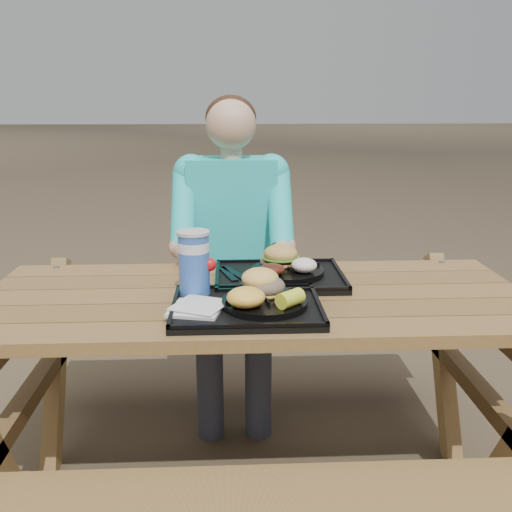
{
  "coord_description": "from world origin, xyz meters",
  "views": [
    {
      "loc": [
        -0.08,
        -1.78,
        1.38
      ],
      "look_at": [
        0.0,
        0.0,
        0.88
      ],
      "focal_mm": 40.0,
      "sensor_mm": 36.0,
      "label": 1
    }
  ],
  "objects": [
    {
      "name": "condiment_mustard",
      "position": [
        0.03,
        -0.04,
        0.79
      ],
      "size": [
        0.06,
        0.06,
        0.03
      ],
      "primitive_type": "cylinder",
      "color": "gold",
      "rests_on": "tray_near"
    },
    {
      "name": "tray_near",
      "position": [
        -0.04,
        -0.16,
        0.76
      ],
      "size": [
        0.45,
        0.35,
        0.02
      ],
      "primitive_type": "cube",
      "color": "black",
      "rests_on": "picnic_table"
    },
    {
      "name": "ground",
      "position": [
        0.0,
        0.0,
        0.0
      ],
      "size": [
        60.0,
        60.0,
        0.0
      ],
      "primitive_type": "plane",
      "color": "#999999",
      "rests_on": "ground"
    },
    {
      "name": "sandwich",
      "position": [
        0.02,
        -0.12,
        0.85
      ],
      "size": [
        0.12,
        0.12,
        0.13
      ],
      "primitive_type": null,
      "color": "#F0BA54",
      "rests_on": "plate_near"
    },
    {
      "name": "potato_salad",
      "position": [
        0.17,
        0.11,
        0.82
      ],
      "size": [
        0.09,
        0.09,
        0.05
      ],
      "primitive_type": "ellipsoid",
      "color": "#F4E3CF",
      "rests_on": "plate_far"
    },
    {
      "name": "napkin_stack",
      "position": [
        -0.19,
        -0.2,
        0.78
      ],
      "size": [
        0.18,
        0.18,
        0.02
      ],
      "primitive_type": "cube",
      "rotation": [
        0.0,
        0.0,
        -0.22
      ],
      "color": "silver",
      "rests_on": "tray_near"
    },
    {
      "name": "plate_near",
      "position": [
        0.02,
        -0.17,
        0.78
      ],
      "size": [
        0.26,
        0.26,
        0.02
      ],
      "primitive_type": "cylinder",
      "color": "black",
      "rests_on": "tray_near"
    },
    {
      "name": "picnic_table",
      "position": [
        0.0,
        0.0,
        0.38
      ],
      "size": [
        1.8,
        1.49,
        0.75
      ],
      "primitive_type": null,
      "color": "#999999",
      "rests_on": "ground"
    },
    {
      "name": "tray_far",
      "position": [
        0.09,
        0.14,
        0.76
      ],
      "size": [
        0.45,
        0.35,
        0.02
      ],
      "primitive_type": "cube",
      "color": "black",
      "rests_on": "picnic_table"
    },
    {
      "name": "diner",
      "position": [
        -0.07,
        0.65,
        0.64
      ],
      "size": [
        0.48,
        0.84,
        1.28
      ],
      "primitive_type": null,
      "color": "#1DC9CC",
      "rests_on": "ground"
    },
    {
      "name": "baked_beans",
      "position": [
        0.06,
        0.08,
        0.81
      ],
      "size": [
        0.09,
        0.09,
        0.04
      ],
      "primitive_type": "ellipsoid",
      "color": "#4C1B0F",
      "rests_on": "plate_far"
    },
    {
      "name": "plate_far",
      "position": [
        0.12,
        0.15,
        0.78
      ],
      "size": [
        0.26,
        0.26,
        0.02
      ],
      "primitive_type": "cylinder",
      "color": "black",
      "rests_on": "tray_far"
    },
    {
      "name": "burger",
      "position": [
        0.1,
        0.2,
        0.85
      ],
      "size": [
        0.13,
        0.13,
        0.11
      ],
      "primitive_type": null,
      "color": "gold",
      "rests_on": "plate_far"
    },
    {
      "name": "cutlery_far",
      "position": [
        -0.07,
        0.16,
        0.77
      ],
      "size": [
        0.11,
        0.17,
        0.01
      ],
      "primitive_type": "cube",
      "rotation": [
        0.0,
        0.0,
        0.47
      ],
      "color": "black",
      "rests_on": "tray_far"
    },
    {
      "name": "soda_cup",
      "position": [
        -0.2,
        -0.05,
        0.87
      ],
      "size": [
        0.1,
        0.1,
        0.2
      ],
      "primitive_type": "cylinder",
      "color": "#1647AA",
      "rests_on": "tray_near"
    },
    {
      "name": "corn_cob",
      "position": [
        0.09,
        -0.23,
        0.81
      ],
      "size": [
        0.11,
        0.11,
        0.05
      ],
      "primitive_type": null,
      "rotation": [
        0.0,
        0.0,
        0.73
      ],
      "color": "yellow",
      "rests_on": "plate_near"
    },
    {
      "name": "condiment_bbq",
      "position": [
        -0.03,
        -0.05,
        0.79
      ],
      "size": [
        0.05,
        0.05,
        0.03
      ],
      "primitive_type": "cylinder",
      "color": "black",
      "rests_on": "tray_near"
    },
    {
      "name": "mac_cheese",
      "position": [
        -0.04,
        -0.22,
        0.82
      ],
      "size": [
        0.11,
        0.11,
        0.06
      ],
      "primitive_type": "ellipsoid",
      "color": "yellow",
      "rests_on": "plate_near"
    }
  ]
}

